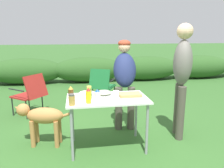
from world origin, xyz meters
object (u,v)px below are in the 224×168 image
at_px(food_tray, 130,95).
at_px(camp_chair_green_behind_table, 102,84).
at_px(standing_person_with_beanie, 182,71).
at_px(camp_chair_near_hedge, 30,93).
at_px(folding_table, 107,103).
at_px(standing_person_in_navy_coat, 125,75).
at_px(mustard_bottle, 88,96).
at_px(paper_cup_stack, 116,96).
at_px(dog, 42,117).
at_px(mayo_bottle, 97,95).
at_px(mixing_bowl, 104,93).
at_px(plate_stack, 87,94).
at_px(relish_jar, 89,92).
at_px(beer_bottle, 71,93).
at_px(spice_jar, 72,100).

distance_m(food_tray, camp_chair_green_behind_table, 2.04).
height_order(standing_person_with_beanie, camp_chair_near_hedge, standing_person_with_beanie).
bearing_deg(folding_table, standing_person_with_beanie, 8.18).
xyz_separation_m(folding_table, standing_person_in_navy_coat, (0.39, 0.67, 0.25)).
xyz_separation_m(folding_table, mustard_bottle, (-0.27, -0.19, 0.17)).
bearing_deg(camp_chair_near_hedge, paper_cup_stack, -100.98).
height_order(mustard_bottle, dog, mustard_bottle).
relative_size(mayo_bottle, mustard_bottle, 0.74).
height_order(mixing_bowl, standing_person_with_beanie, standing_person_with_beanie).
bearing_deg(camp_chair_green_behind_table, plate_stack, -76.65).
height_order(plate_stack, mustard_bottle, mustard_bottle).
xyz_separation_m(mustard_bottle, camp_chair_green_behind_table, (0.43, 2.18, -0.37)).
distance_m(relish_jar, camp_chair_green_behind_table, 2.05).
relative_size(beer_bottle, spice_jar, 1.34).
xyz_separation_m(mixing_bowl, beer_bottle, (-0.46, -0.19, 0.06)).
xyz_separation_m(mayo_bottle, standing_person_with_beanie, (1.30, 0.25, 0.24)).
height_order(paper_cup_stack, spice_jar, spice_jar).
relative_size(food_tray, mixing_bowl, 1.63).
distance_m(folding_table, paper_cup_stack, 0.23).
xyz_separation_m(mixing_bowl, mustard_bottle, (-0.24, -0.35, 0.06)).
bearing_deg(mustard_bottle, dog, 147.45).
height_order(food_tray, dog, food_tray).
distance_m(plate_stack, beer_bottle, 0.32).
height_order(food_tray, standing_person_with_beanie, standing_person_with_beanie).
bearing_deg(folding_table, dog, 165.91).
height_order(mixing_bowl, mayo_bottle, mayo_bottle).
bearing_deg(camp_chair_near_hedge, mixing_bowl, -97.57).
relative_size(beer_bottle, mustard_bottle, 0.95).
xyz_separation_m(beer_bottle, standing_person_with_beanie, (1.64, 0.19, 0.22)).
xyz_separation_m(food_tray, mayo_bottle, (-0.46, -0.07, 0.04)).
distance_m(folding_table, mayo_bottle, 0.22).
bearing_deg(paper_cup_stack, camp_chair_near_hedge, 130.65).
xyz_separation_m(plate_stack, camp_chair_green_behind_table, (0.43, 1.80, -0.29)).
height_order(food_tray, plate_stack, food_tray).
relative_size(food_tray, standing_person_in_navy_coat, 0.23).
height_order(mayo_bottle, camp_chair_green_behind_table, mayo_bottle).
distance_m(folding_table, plate_stack, 0.34).
relative_size(mustard_bottle, camp_chair_near_hedge, 0.24).
bearing_deg(mayo_bottle, mixing_bowl, 64.18).
bearing_deg(paper_cup_stack, beer_bottle, 168.12).
xyz_separation_m(plate_stack, dog, (-0.65, 0.04, -0.33)).
bearing_deg(mayo_bottle, plate_stack, 114.24).
bearing_deg(food_tray, dog, 168.52).
bearing_deg(paper_cup_stack, mustard_bottle, -173.87).
bearing_deg(beer_bottle, mustard_bottle, -36.10).
xyz_separation_m(mustard_bottle, standing_person_in_navy_coat, (0.66, 0.86, 0.08)).
xyz_separation_m(beer_bottle, camp_chair_near_hedge, (-0.83, 1.52, -0.36)).
height_order(paper_cup_stack, mayo_bottle, mayo_bottle).
relative_size(folding_table, standing_person_with_beanie, 0.63).
height_order(food_tray, mixing_bowl, mixing_bowl).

